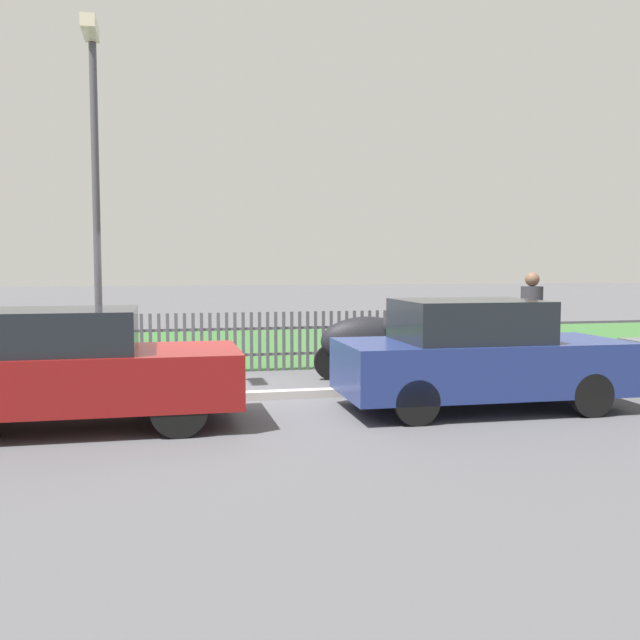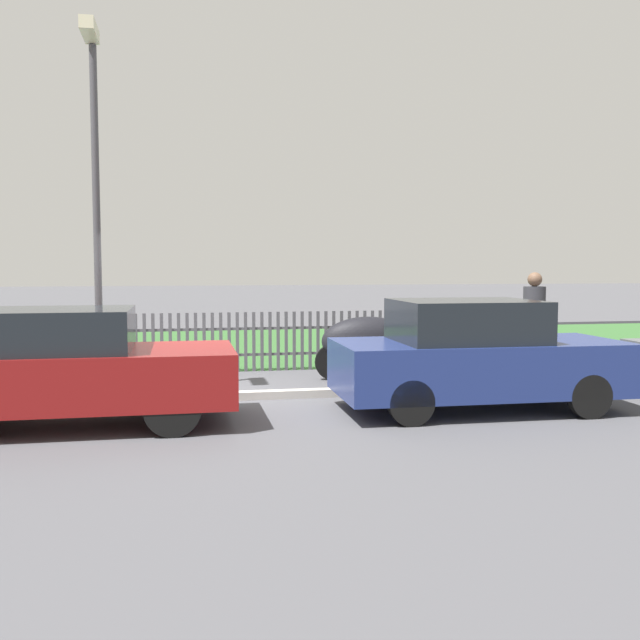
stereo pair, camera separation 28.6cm
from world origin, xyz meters
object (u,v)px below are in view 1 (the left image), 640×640
at_px(pedestrian_near_fence, 531,319).
at_px(covered_motorcycle, 369,341).
at_px(parked_car_navy_estate, 478,355).
at_px(parked_car_black_saloon, 68,368).
at_px(street_lamp, 95,167).

bearing_deg(pedestrian_near_fence, covered_motorcycle, 7.41).
height_order(parked_car_navy_estate, pedestrian_near_fence, pedestrian_near_fence).
bearing_deg(parked_car_navy_estate, parked_car_black_saloon, -179.50).
distance_m(parked_car_black_saloon, street_lamp, 3.31).
bearing_deg(pedestrian_near_fence, parked_car_navy_estate, 67.80).
bearing_deg(street_lamp, parked_car_black_saloon, -96.12).
height_order(parked_car_black_saloon, pedestrian_near_fence, pedestrian_near_fence).
xyz_separation_m(covered_motorcycle, street_lamp, (-4.46, -0.93, 2.76)).
distance_m(parked_car_navy_estate, covered_motorcycle, 2.95).
distance_m(covered_motorcycle, street_lamp, 5.33).
bearing_deg(street_lamp, parked_car_navy_estate, -20.46).
height_order(parked_car_navy_estate, covered_motorcycle, parked_car_navy_estate).
bearing_deg(pedestrian_near_fence, street_lamp, 22.64).
xyz_separation_m(covered_motorcycle, pedestrian_near_fence, (2.76, -0.63, 0.39)).
bearing_deg(covered_motorcycle, pedestrian_near_fence, -7.49).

